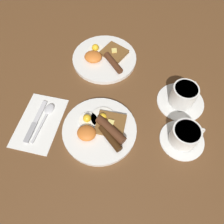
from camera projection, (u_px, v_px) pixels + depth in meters
ground_plane at (100, 131)px, 0.72m from camera, size 3.00×3.00×0.00m
breakfast_plate_near at (101, 129)px, 0.71m from camera, size 0.24×0.24×0.04m
breakfast_plate_far at (104, 58)px, 0.87m from camera, size 0.26×0.26×0.05m
teacup_near at (185, 136)px, 0.68m from camera, size 0.14×0.14×0.07m
teacup_far at (183, 97)px, 0.75m from camera, size 0.17×0.17×0.08m
napkin at (40, 122)px, 0.73m from camera, size 0.15×0.22×0.01m
knife at (35, 123)px, 0.73m from camera, size 0.02×0.16×0.01m
spoon at (47, 113)px, 0.75m from camera, size 0.03×0.15×0.01m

